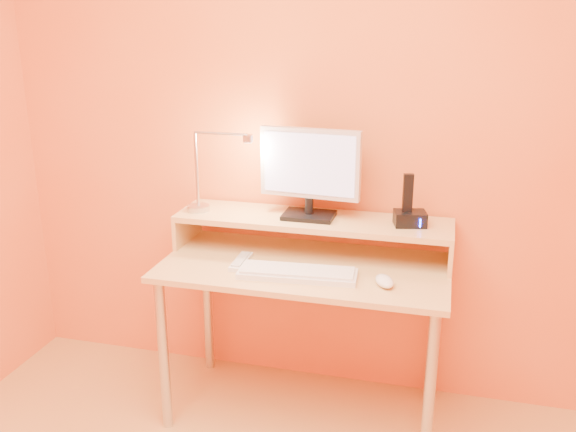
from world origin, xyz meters
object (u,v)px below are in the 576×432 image
(monitor_panel, at_px, (310,163))
(lamp_base, at_px, (198,208))
(remote_control, at_px, (241,262))
(mouse, at_px, (384,281))
(phone_dock, at_px, (410,219))
(keyboard, at_px, (298,274))

(monitor_panel, distance_m, lamp_base, 0.55)
(monitor_panel, distance_m, remote_control, 0.51)
(monitor_panel, relative_size, remote_control, 2.29)
(lamp_base, distance_m, mouse, 0.92)
(phone_dock, distance_m, mouse, 0.34)
(keyboard, xyz_separation_m, mouse, (0.35, -0.00, 0.01))
(mouse, xyz_separation_m, remote_control, (-0.61, 0.07, -0.01))
(mouse, distance_m, remote_control, 0.61)
(lamp_base, bearing_deg, mouse, -16.22)
(monitor_panel, height_order, mouse, monitor_panel)
(monitor_panel, bearing_deg, lamp_base, -170.50)
(monitor_panel, bearing_deg, keyboard, -81.33)
(phone_dock, height_order, mouse, phone_dock)
(mouse, height_order, remote_control, mouse)
(phone_dock, bearing_deg, mouse, -116.90)
(keyboard, xyz_separation_m, remote_control, (-0.26, 0.07, -0.00))
(phone_dock, relative_size, remote_control, 0.68)
(keyboard, bearing_deg, mouse, -5.01)
(monitor_panel, distance_m, phone_dock, 0.48)
(mouse, relative_size, remote_control, 0.60)
(lamp_base, xyz_separation_m, keyboard, (0.52, -0.25, -0.16))
(lamp_base, height_order, mouse, lamp_base)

